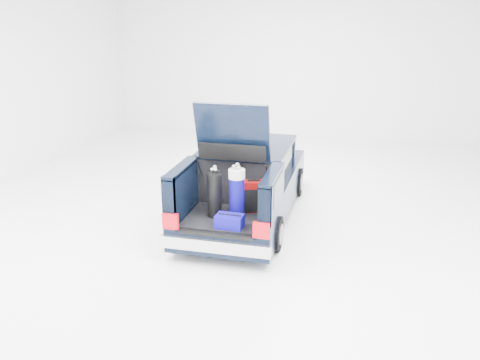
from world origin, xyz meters
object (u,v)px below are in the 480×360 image
(red_suitcase, at_px, (254,196))
(black_golf_bag, at_px, (214,194))
(blue_golf_bag, at_px, (237,192))
(car, at_px, (247,183))
(blue_duffel, at_px, (230,221))

(red_suitcase, distance_m, black_golf_bag, 0.72)
(black_golf_bag, xyz_separation_m, blue_golf_bag, (0.35, 0.12, 0.02))
(red_suitcase, xyz_separation_m, black_golf_bag, (-0.58, -0.41, 0.13))
(car, bearing_deg, black_golf_bag, -96.50)
(black_golf_bag, bearing_deg, blue_golf_bag, 2.82)
(blue_duffel, bearing_deg, car, 97.03)
(car, relative_size, blue_golf_bag, 4.99)
(blue_duffel, bearing_deg, red_suitcase, 76.13)
(car, bearing_deg, blue_duffel, -85.19)
(red_suitcase, relative_size, black_golf_bag, 0.65)
(black_golf_bag, distance_m, blue_golf_bag, 0.37)
(blue_golf_bag, bearing_deg, blue_duffel, -113.37)
(car, height_order, blue_golf_bag, car)
(blue_duffel, bearing_deg, black_golf_bag, 136.36)
(red_suitcase, bearing_deg, car, 88.32)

